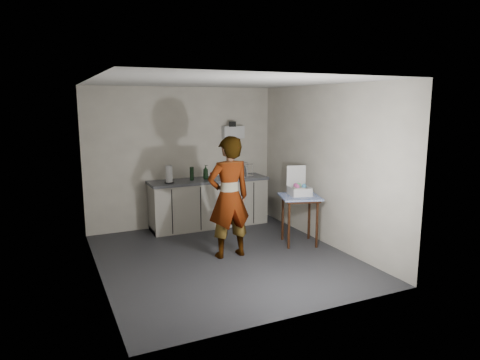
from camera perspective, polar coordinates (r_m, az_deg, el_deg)
name	(u,v)px	position (r m, az deg, el deg)	size (l,w,h in m)	color
ground	(225,258)	(6.57, -2.06, -10.32)	(4.00, 4.00, 0.00)	#2C2C31
wall_back	(183,158)	(8.09, -7.62, 2.99)	(3.60, 0.02, 2.60)	#B7AFA0
wall_right	(325,166)	(7.12, 11.28, 1.90)	(0.02, 4.00, 2.60)	#B7AFA0
wall_left	(96,182)	(5.80, -18.68, -0.32)	(0.02, 4.00, 2.60)	#B7AFA0
ceiling	(223,82)	(6.16, -2.22, 12.90)	(3.60, 4.00, 0.01)	silver
kitchen_counter	(209,204)	(8.11, -4.15, -3.21)	(2.24, 0.62, 0.91)	black
wall_shelf	(233,132)	(8.33, -0.93, 6.37)	(0.42, 0.18, 0.37)	silver
side_table	(300,202)	(7.08, 7.98, -2.95)	(0.79, 0.79, 0.81)	#3B1A0D
standing_man	(229,197)	(6.39, -1.49, -2.33)	(0.67, 0.44, 1.83)	#B2A593
soap_bottle	(206,172)	(7.96, -4.60, 1.06)	(0.10, 0.10, 0.26)	black
soda_can	(212,176)	(7.99, -3.80, 0.57)	(0.06, 0.06, 0.12)	red
dark_bottle	(192,174)	(7.86, -6.45, 0.85)	(0.07, 0.07, 0.25)	black
paper_towel	(169,175)	(7.66, -9.44, 0.70)	(0.17, 0.17, 0.31)	black
dish_rack	(242,173)	(8.25, 0.27, 0.89)	(0.36, 0.27, 0.25)	silver
bakery_box	(299,189)	(7.12, 7.88, -1.15)	(0.40, 0.41, 0.47)	silver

